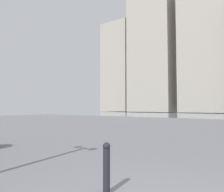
# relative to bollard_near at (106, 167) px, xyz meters

# --- Properties ---
(building_slab) EXTENTS (12.52, 12.45, 40.02)m
(building_slab) POSITION_rel_bollard_near_xyz_m (11.05, -62.59, 18.52)
(building_slab) COLOR #B2A899
(building_slab) RESTS_ON ground
(building_annex) EXTENTS (13.97, 14.32, 41.82)m
(building_annex) POSITION_rel_bollard_near_xyz_m (26.70, -63.21, 19.42)
(building_annex) COLOR #B2A899
(building_annex) RESTS_ON ground
(building_highrise) EXTENTS (10.91, 10.25, 32.43)m
(building_highrise) POSITION_rel_bollard_near_xyz_m (40.98, -63.41, 15.76)
(building_highrise) COLOR #B2A899
(building_highrise) RESTS_ON ground
(bollard_near) EXTENTS (0.13, 0.13, 0.87)m
(bollard_near) POSITION_rel_bollard_near_xyz_m (0.00, 0.00, 0.00)
(bollard_near) COLOR #232328
(bollard_near) RESTS_ON ground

